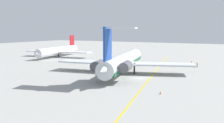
# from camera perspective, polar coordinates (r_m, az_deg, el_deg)

# --- Properties ---
(ground) EXTENTS (374.49, 374.49, 0.00)m
(ground) POSITION_cam_1_polar(r_m,az_deg,el_deg) (69.74, 6.04, -3.69)
(ground) COLOR #9E9E99
(main_jetliner) EXTENTS (46.05, 41.19, 13.60)m
(main_jetliner) POSITION_cam_1_polar(r_m,az_deg,el_deg) (76.32, 2.37, 0.09)
(main_jetliner) COLOR silver
(main_jetliner) RESTS_ON ground
(airliner_mid_right) EXTENTS (33.61, 33.38, 10.05)m
(airliner_mid_right) POSITION_cam_1_polar(r_m,az_deg,el_deg) (125.04, -11.97, 2.30)
(airliner_mid_right) COLOR silver
(airliner_mid_right) RESTS_ON ground
(ground_crew_near_nose) EXTENTS (0.43, 0.27, 1.68)m
(ground_crew_near_nose) POSITION_cam_1_polar(r_m,az_deg,el_deg) (99.19, 17.10, -0.15)
(ground_crew_near_nose) COLOR black
(ground_crew_near_nose) RESTS_ON ground
(ground_crew_near_tail) EXTENTS (0.28, 0.44, 1.76)m
(ground_crew_near_tail) POSITION_cam_1_polar(r_m,az_deg,el_deg) (93.84, 18.27, -0.56)
(ground_crew_near_tail) COLOR black
(ground_crew_near_tail) RESTS_ON ground
(ground_crew_portside) EXTENTS (0.41, 0.26, 1.64)m
(ground_crew_portside) POSITION_cam_1_polar(r_m,az_deg,el_deg) (98.92, -8.32, 0.05)
(ground_crew_portside) COLOR black
(ground_crew_portside) RESTS_ON ground
(safety_cone_nose) EXTENTS (0.40, 0.40, 0.55)m
(safety_cone_nose) POSITION_cam_1_polar(r_m,az_deg,el_deg) (53.43, 10.61, -6.78)
(safety_cone_nose) COLOR #EA590F
(safety_cone_nose) RESTS_ON ground
(safety_cone_wingtip) EXTENTS (0.40, 0.40, 0.55)m
(safety_cone_wingtip) POSITION_cam_1_polar(r_m,az_deg,el_deg) (106.40, -3.33, 0.19)
(safety_cone_wingtip) COLOR #EA590F
(safety_cone_wingtip) RESTS_ON ground
(safety_cone_tail) EXTENTS (0.40, 0.40, 0.55)m
(safety_cone_tail) POSITION_cam_1_polar(r_m,az_deg,el_deg) (98.75, 13.17, -0.52)
(safety_cone_tail) COLOR #EA590F
(safety_cone_tail) RESTS_ON ground
(taxiway_centreline) EXTENTS (106.23, 24.70, 0.01)m
(taxiway_centreline) POSITION_cam_1_polar(r_m,az_deg,el_deg) (74.54, 8.86, -3.04)
(taxiway_centreline) COLOR gold
(taxiway_centreline) RESTS_ON ground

